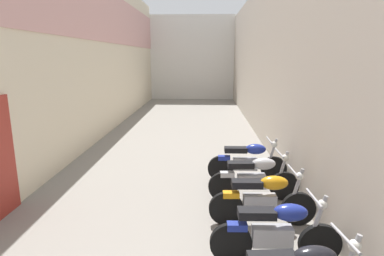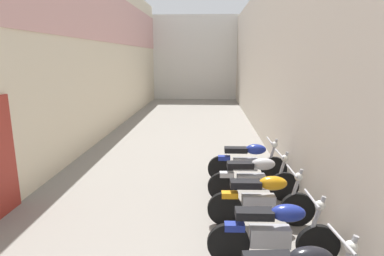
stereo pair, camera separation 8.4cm
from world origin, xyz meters
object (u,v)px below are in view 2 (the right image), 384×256
at_px(motorcycle_seventh, 248,161).
at_px(motorcycle_sixth, 254,177).
at_px(motorcycle_fourth, 274,231).
at_px(motorcycle_fifth, 262,198).

bearing_deg(motorcycle_seventh, motorcycle_sixth, -90.00).
xyz_separation_m(motorcycle_fourth, motorcycle_sixth, (-0.00, 2.04, 0.00)).
relative_size(motorcycle_fifth, motorcycle_seventh, 1.00).
relative_size(motorcycle_fifth, motorcycle_sixth, 1.00).
distance_m(motorcycle_fourth, motorcycle_sixth, 2.04).
relative_size(motorcycle_fourth, motorcycle_seventh, 1.00).
bearing_deg(motorcycle_sixth, motorcycle_fifth, -90.00).
bearing_deg(motorcycle_sixth, motorcycle_seventh, 90.00).
xyz_separation_m(motorcycle_fourth, motorcycle_seventh, (0.00, 3.08, 0.00)).
bearing_deg(motorcycle_seventh, motorcycle_fifth, -90.00).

